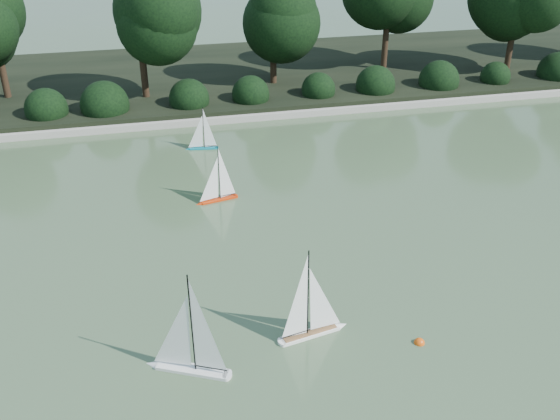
% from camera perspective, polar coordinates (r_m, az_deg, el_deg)
% --- Properties ---
extents(ground, '(80.00, 80.00, 0.00)m').
position_cam_1_polar(ground, '(10.19, 8.39, -8.81)').
color(ground, '#354529').
rests_on(ground, ground).
extents(pond_coping, '(40.00, 0.35, 0.18)m').
position_cam_1_polar(pond_coping, '(17.84, -2.02, 8.56)').
color(pond_coping, gray).
rests_on(pond_coping, ground).
extents(far_bank, '(40.00, 8.00, 0.30)m').
position_cam_1_polar(far_bank, '(21.58, -4.22, 12.17)').
color(far_bank, black).
rests_on(far_bank, ground).
extents(tree_line, '(26.31, 3.93, 4.39)m').
position_cam_1_polar(tree_line, '(19.75, 0.03, 18.17)').
color(tree_line, black).
rests_on(tree_line, ground).
extents(shrub_hedge, '(29.10, 1.10, 1.10)m').
position_cam_1_polar(shrub_hedge, '(18.57, -2.61, 10.52)').
color(shrub_hedge, black).
rests_on(shrub_hedge, ground).
extents(sailboat_white_a, '(1.21, 0.72, 1.74)m').
position_cam_1_polar(sailboat_white_a, '(8.90, -8.72, -12.96)').
color(sailboat_white_a, silver).
rests_on(sailboat_white_a, ground).
extents(sailboat_white_b, '(1.16, 0.40, 1.59)m').
position_cam_1_polar(sailboat_white_b, '(9.44, 3.26, -10.05)').
color(sailboat_white_b, white).
rests_on(sailboat_white_b, ground).
extents(sailboat_orange, '(0.96, 0.34, 1.31)m').
position_cam_1_polar(sailboat_orange, '(13.21, -5.95, 1.63)').
color(sailboat_orange, red).
rests_on(sailboat_orange, ground).
extents(sailboat_teal, '(0.85, 0.25, 1.16)m').
position_cam_1_polar(sailboat_teal, '(15.89, -7.29, 6.17)').
color(sailboat_teal, '#097385').
rests_on(sailboat_teal, ground).
extents(race_buoy, '(0.16, 0.16, 0.16)m').
position_cam_1_polar(race_buoy, '(9.64, 12.61, -11.78)').
color(race_buoy, '#E44F0C').
rests_on(race_buoy, ground).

